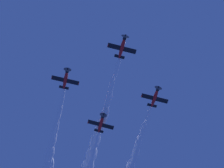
{
  "coord_description": "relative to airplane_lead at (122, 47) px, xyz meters",
  "views": [
    {
      "loc": [
        4.14,
        24.85,
        1.95
      ],
      "look_at": [
        4.82,
        -15.29,
        96.02
      ],
      "focal_mm": 51.56,
      "sensor_mm": 36.0,
      "label": 1
    }
  ],
  "objects": [
    {
      "name": "smoke_trail_lead",
      "position": [
        10.87,
        -39.92,
        3.74
      ],
      "size": [
        18.02,
        54.88,
        8.24
      ],
      "color": "white"
    },
    {
      "name": "airplane_slot_tail",
      "position": [
        7.12,
        -25.88,
        -0.47
      ],
      "size": [
        8.84,
        7.92,
        3.18
      ],
      "color": "red"
    },
    {
      "name": "airplane_right_wingman",
      "position": [
        17.88,
        -10.43,
        0.89
      ],
      "size": [
        8.86,
        7.91,
        3.21
      ],
      "color": "red"
    },
    {
      "name": "airplane_left_wingman",
      "position": [
        -10.44,
        -16.88,
        0.18
      ],
      "size": [
        8.86,
        7.93,
        2.97
      ],
      "color": "red"
    },
    {
      "name": "airplane_lead",
      "position": [
        0.0,
        0.0,
        0.0
      ],
      "size": [
        8.86,
        7.93,
        3.02
      ],
      "color": "red"
    }
  ]
}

